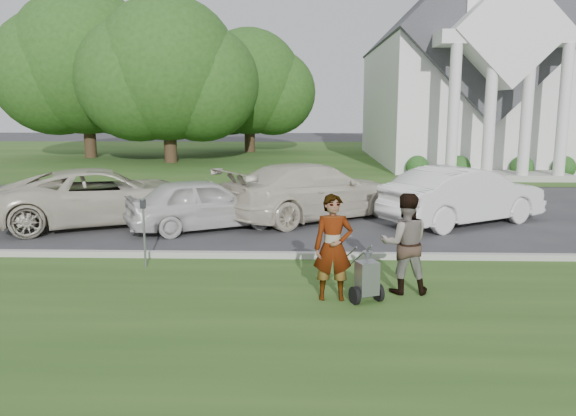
{
  "coord_description": "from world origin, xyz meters",
  "views": [
    {
      "loc": [
        0.01,
        -11.5,
        3.34
      ],
      "look_at": [
        -0.32,
        0.0,
        1.25
      ],
      "focal_mm": 35.0,
      "sensor_mm": 36.0,
      "label": 1
    }
  ],
  "objects_px": {
    "tree_back": "(249,87)",
    "car_b": "(204,203)",
    "person_right": "(405,244)",
    "car_c": "(313,191)",
    "tree_far": "(85,69)",
    "striping_cart": "(367,279)",
    "church": "(456,62)",
    "car_d": "(463,195)",
    "car_a": "(104,196)",
    "tree_left": "(168,75)",
    "person_left": "(333,248)",
    "parking_meter_near": "(144,224)"
  },
  "relations": [
    {
      "from": "tree_left",
      "to": "tree_far",
      "type": "distance_m",
      "value": 6.73
    },
    {
      "from": "person_right",
      "to": "car_c",
      "type": "bearing_deg",
      "value": -77.46
    },
    {
      "from": "tree_far",
      "to": "car_c",
      "type": "distance_m",
      "value": 24.96
    },
    {
      "from": "church",
      "to": "car_c",
      "type": "height_order",
      "value": "church"
    },
    {
      "from": "tree_left",
      "to": "car_d",
      "type": "bearing_deg",
      "value": -54.25
    },
    {
      "from": "person_left",
      "to": "church",
      "type": "bearing_deg",
      "value": 70.56
    },
    {
      "from": "tree_far",
      "to": "person_right",
      "type": "height_order",
      "value": "tree_far"
    },
    {
      "from": "tree_left",
      "to": "person_right",
      "type": "distance_m",
      "value": 25.98
    },
    {
      "from": "tree_left",
      "to": "car_a",
      "type": "distance_m",
      "value": 18.44
    },
    {
      "from": "tree_back",
      "to": "person_right",
      "type": "relative_size",
      "value": 5.28
    },
    {
      "from": "person_right",
      "to": "car_c",
      "type": "relative_size",
      "value": 0.31
    },
    {
      "from": "tree_back",
      "to": "car_c",
      "type": "bearing_deg",
      "value": -80.22
    },
    {
      "from": "car_c",
      "to": "person_left",
      "type": "bearing_deg",
      "value": 145.81
    },
    {
      "from": "person_left",
      "to": "tree_back",
      "type": "bearing_deg",
      "value": 97.19
    },
    {
      "from": "tree_back",
      "to": "person_right",
      "type": "distance_m",
      "value": 32.44
    },
    {
      "from": "church",
      "to": "person_left",
      "type": "distance_m",
      "value": 27.06
    },
    {
      "from": "person_left",
      "to": "car_d",
      "type": "distance_m",
      "value": 7.74
    },
    {
      "from": "parking_meter_near",
      "to": "person_right",
      "type": "bearing_deg",
      "value": -15.87
    },
    {
      "from": "striping_cart",
      "to": "person_left",
      "type": "height_order",
      "value": "person_left"
    },
    {
      "from": "parking_meter_near",
      "to": "car_b",
      "type": "xyz_separation_m",
      "value": [
        0.58,
        3.8,
        -0.21
      ]
    },
    {
      "from": "tree_back",
      "to": "tree_left",
      "type": "bearing_deg",
      "value": -116.57
    },
    {
      "from": "church",
      "to": "car_c",
      "type": "relative_size",
      "value": 4.16
    },
    {
      "from": "tree_back",
      "to": "striping_cart",
      "type": "xyz_separation_m",
      "value": [
        5.1,
        -32.22,
        -4.3
      ]
    },
    {
      "from": "tree_far",
      "to": "car_b",
      "type": "height_order",
      "value": "tree_far"
    },
    {
      "from": "person_right",
      "to": "car_c",
      "type": "xyz_separation_m",
      "value": [
        -1.54,
        6.8,
        -0.07
      ]
    },
    {
      "from": "person_left",
      "to": "tree_left",
      "type": "bearing_deg",
      "value": 108.67
    },
    {
      "from": "person_left",
      "to": "parking_meter_near",
      "type": "relative_size",
      "value": 1.26
    },
    {
      "from": "person_left",
      "to": "car_d",
      "type": "height_order",
      "value": "person_left"
    },
    {
      "from": "person_left",
      "to": "car_b",
      "type": "xyz_separation_m",
      "value": [
        -3.24,
        5.66,
        -0.21
      ]
    },
    {
      "from": "church",
      "to": "car_a",
      "type": "height_order",
      "value": "church"
    },
    {
      "from": "tree_left",
      "to": "car_b",
      "type": "distance_m",
      "value": 19.66
    },
    {
      "from": "tree_left",
      "to": "car_b",
      "type": "relative_size",
      "value": 2.53
    },
    {
      "from": "tree_far",
      "to": "person_left",
      "type": "xyz_separation_m",
      "value": [
        14.53,
        -27.08,
        -4.77
      ]
    },
    {
      "from": "person_right",
      "to": "car_d",
      "type": "distance_m",
      "value": 6.77
    },
    {
      "from": "church",
      "to": "striping_cart",
      "type": "bearing_deg",
      "value": -107.33
    },
    {
      "from": "tree_left",
      "to": "tree_far",
      "type": "height_order",
      "value": "tree_far"
    },
    {
      "from": "car_a",
      "to": "person_right",
      "type": "bearing_deg",
      "value": -153.09
    },
    {
      "from": "person_left",
      "to": "car_d",
      "type": "bearing_deg",
      "value": 57.47
    },
    {
      "from": "parking_meter_near",
      "to": "car_c",
      "type": "height_order",
      "value": "car_c"
    },
    {
      "from": "person_right",
      "to": "car_a",
      "type": "height_order",
      "value": "person_right"
    },
    {
      "from": "car_d",
      "to": "tree_back",
      "type": "bearing_deg",
      "value": -12.05
    },
    {
      "from": "tree_far",
      "to": "car_a",
      "type": "height_order",
      "value": "tree_far"
    },
    {
      "from": "tree_back",
      "to": "car_b",
      "type": "relative_size",
      "value": 2.29
    },
    {
      "from": "tree_back",
      "to": "car_c",
      "type": "xyz_separation_m",
      "value": [
        4.29,
        -24.88,
        -3.89
      ]
    },
    {
      "from": "person_right",
      "to": "person_left",
      "type": "bearing_deg",
      "value": 16.88
    },
    {
      "from": "church",
      "to": "car_d",
      "type": "height_order",
      "value": "church"
    },
    {
      "from": "tree_far",
      "to": "car_c",
      "type": "xyz_separation_m",
      "value": [
        14.29,
        -19.88,
        -4.85
      ]
    },
    {
      "from": "tree_far",
      "to": "parking_meter_near",
      "type": "height_order",
      "value": "tree_far"
    },
    {
      "from": "car_c",
      "to": "striping_cart",
      "type": "bearing_deg",
      "value": 150.24
    },
    {
      "from": "church",
      "to": "tree_back",
      "type": "height_order",
      "value": "church"
    }
  ]
}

